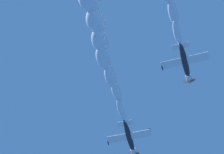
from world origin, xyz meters
TOP-DOWN VIEW (x-y plane):
  - airplane_lead at (-0.30, 3.77)m, footprint 8.72×9.74m
  - airplane_left_wingman at (-14.56, -11.32)m, footprint 8.74×9.76m
  - smoke_trail_lead at (-29.85, 4.59)m, footprint 37.40×6.25m

SIDE VIEW (x-z plane):
  - airplane_left_wingman at x=-14.56m, z-range 77.40..80.68m
  - airplane_lead at x=-0.30m, z-range 77.78..81.33m
  - smoke_trail_lead at x=-29.85m, z-range 78.94..86.33m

